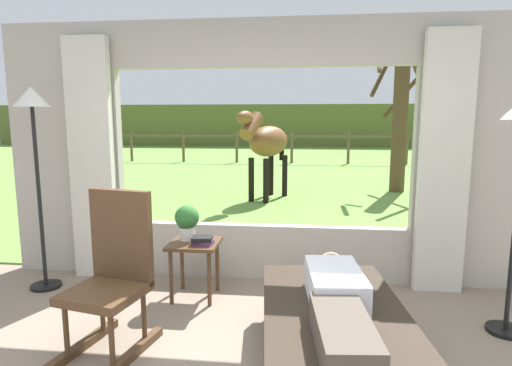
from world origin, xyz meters
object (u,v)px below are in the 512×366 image
object	(u,v)px
recliner_sofa	(335,342)
book_stack	(202,240)
rocking_chair	(114,273)
side_table	(195,252)
potted_plant	(187,220)
floor_lamp_left	(34,127)
reclining_person	(337,300)
pasture_tree	(399,120)
horse	(267,142)

from	to	relation	value
recliner_sofa	book_stack	xyz separation A→B (m)	(-1.09, 0.99, 0.34)
rocking_chair	book_stack	xyz separation A→B (m)	(0.44, 0.82, 0.01)
side_table	potted_plant	world-z (taller)	potted_plant
rocking_chair	floor_lamp_left	distance (m)	1.78
recliner_sofa	side_table	size ratio (longest dim) A/B	3.42
recliner_sofa	reclining_person	size ratio (longest dim) A/B	1.24
rocking_chair	pasture_tree	size ratio (longest dim) A/B	0.35
reclining_person	book_stack	bearing A→B (deg)	131.05
rocking_chair	floor_lamp_left	size ratio (longest dim) A/B	0.59
potted_plant	book_stack	distance (m)	0.26
recliner_sofa	floor_lamp_left	distance (m)	3.18
potted_plant	horse	size ratio (longest dim) A/B	0.18
pasture_tree	side_table	bearing A→B (deg)	-116.97
recliner_sofa	reclining_person	xyz separation A→B (m)	(-0.00, -0.05, 0.30)
potted_plant	pasture_tree	world-z (taller)	pasture_tree
recliner_sofa	side_table	bearing A→B (deg)	132.91
book_stack	horse	bearing A→B (deg)	88.11
book_stack	reclining_person	bearing A→B (deg)	-43.57
side_table	potted_plant	xyz separation A→B (m)	(-0.08, 0.06, 0.28)
book_stack	pasture_tree	bearing A→B (deg)	63.97
pasture_tree	reclining_person	bearing A→B (deg)	-104.63
side_table	horse	world-z (taller)	horse
recliner_sofa	rocking_chair	distance (m)	1.57
horse	pasture_tree	xyz separation A→B (m)	(2.77, 1.26, 0.42)
rocking_chair	potted_plant	size ratio (longest dim) A/B	3.50
book_stack	horse	size ratio (longest dim) A/B	0.11
potted_plant	floor_lamp_left	world-z (taller)	floor_lamp_left
floor_lamp_left	pasture_tree	size ratio (longest dim) A/B	0.60
rocking_chair	potted_plant	world-z (taller)	rocking_chair
book_stack	pasture_tree	world-z (taller)	pasture_tree
rocking_chair	book_stack	world-z (taller)	rocking_chair
book_stack	floor_lamp_left	bearing A→B (deg)	175.68
book_stack	recliner_sofa	bearing A→B (deg)	-42.17
book_stack	pasture_tree	distance (m)	6.74
reclining_person	potted_plant	size ratio (longest dim) A/B	4.49
horse	pasture_tree	world-z (taller)	pasture_tree
reclining_person	rocking_chair	world-z (taller)	rocking_chair
recliner_sofa	floor_lamp_left	size ratio (longest dim) A/B	0.93
reclining_person	rocking_chair	size ratio (longest dim) A/B	1.28
book_stack	side_table	bearing A→B (deg)	144.27
floor_lamp_left	recliner_sofa	bearing A→B (deg)	-22.49
floor_lamp_left	horse	bearing A→B (deg)	69.33
recliner_sofa	rocking_chair	bearing A→B (deg)	168.31
book_stack	floor_lamp_left	world-z (taller)	floor_lamp_left
pasture_tree	potted_plant	bearing A→B (deg)	-117.82
reclining_person	floor_lamp_left	size ratio (longest dim) A/B	0.76
rocking_chair	side_table	world-z (taller)	rocking_chair
reclining_person	pasture_tree	bearing A→B (deg)	70.00
rocking_chair	floor_lamp_left	bearing A→B (deg)	153.06
reclining_person	rocking_chair	distance (m)	1.54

